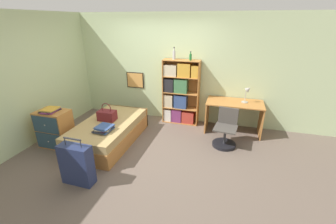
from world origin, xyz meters
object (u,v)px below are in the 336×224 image
dresser (55,129)px  desk_chair (225,135)px  handbag (107,115)px  desk_lamp (248,92)px  magazine_pile_on_dresser (50,110)px  bottle_brown (191,57)px  suitcase (77,165)px  desk (234,111)px  bookcase (179,93)px  bottle_green (174,55)px  book_stack_on_bed (104,129)px  bed (109,131)px

dresser → desk_chair: size_ratio=0.98×
handbag → desk_lamp: size_ratio=0.97×
magazine_pile_on_dresser → bottle_brown: 3.14m
suitcase → desk: suitcase is taller
dresser → bookcase: size_ratio=0.48×
handbag → magazine_pile_on_dresser: (-0.92, -0.52, 0.21)m
bottle_green → desk: (1.46, -0.18, -1.17)m
bottle_green → desk_lamp: (1.70, -0.15, -0.70)m
suitcase → bottle_brown: size_ratio=3.98×
book_stack_on_bed → dresser: 1.12m
book_stack_on_bed → bottle_brown: size_ratio=1.90×
suitcase → bottle_green: 3.14m
book_stack_on_bed → desk_chair: size_ratio=0.49×
dresser → desk_lamp: (3.71, 1.69, 0.60)m
bottle_brown → desk_chair: size_ratio=0.26×
handbag → suitcase: 1.43m
suitcase → book_stack_on_bed: bearing=93.8°
suitcase → magazine_pile_on_dresser: (-1.18, 0.86, 0.45)m
desk → desk_chair: size_ratio=1.60×
book_stack_on_bed → desk_lamp: bearing=32.3°
bottle_green → book_stack_on_bed: bearing=-116.7°
book_stack_on_bed → desk: 2.86m
bed → bottle_brown: 2.44m
desk_lamp → desk_chair: desk_lamp is taller
bed → dresser: dresser is taller
handbag → desk_lamp: desk_lamp is taller
suitcase → desk_chair: bearing=40.5°
magazine_pile_on_dresser → bottle_green: bearing=42.5°
bookcase → magazine_pile_on_dresser: bearing=-139.5°
magazine_pile_on_dresser → desk: magazine_pile_on_dresser is taller
desk_lamp → magazine_pile_on_dresser: bearing=-155.4°
bookcase → desk: size_ratio=1.27×
dresser → desk: 3.85m
dresser → desk_lamp: 4.12m
dresser → bed: bearing=25.3°
bed → book_stack_on_bed: (0.15, -0.40, 0.28)m
dresser → desk: bearing=25.5°
suitcase → bottle_green: bottle_green is taller
bed → handbag: size_ratio=4.96×
desk_lamp → book_stack_on_bed: bearing=-147.7°
desk_lamp → dresser: bearing=-155.4°
bottle_brown → dresser: bearing=-142.9°
dresser → magazine_pile_on_dresser: size_ratio=1.97×
bottle_green → desk: 1.88m
book_stack_on_bed → bottle_green: size_ratio=1.37×
handbag → desk_chair: 2.49m
book_stack_on_bed → desk_lamp: size_ratio=0.98×
bottle_brown → desk_lamp: bottle_brown is taller
handbag → dresser: bearing=-150.7°
handbag → bottle_green: bearing=50.5°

